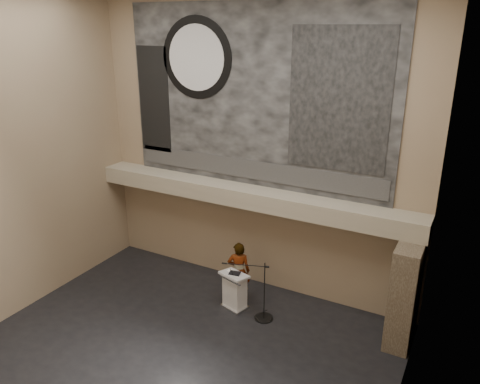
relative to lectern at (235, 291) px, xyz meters
The scene contains 20 objects.
floor 2.47m from the lectern, 96.39° to the right, with size 10.00×10.00×0.00m, color black.
wall_back 4.04m from the lectern, 99.44° to the left, with size 10.00×0.02×8.50m, color #876F55.
wall_front 7.39m from the lectern, 92.40° to the right, with size 10.00×0.02×8.50m, color #876F55.
wall_left 6.87m from the lectern, 155.60° to the right, with size 0.02×8.00×8.50m, color #876F55.
wall_right 6.46m from the lectern, 26.79° to the right, with size 0.02×8.00×8.50m, color #876F55.
soffit 2.70m from the lectern, 102.48° to the left, with size 10.00×0.80×0.50m, color gray.
sprinkler_left 3.05m from the lectern, 148.15° to the left, with size 0.04×0.04×0.06m, color #B2893D.
sprinkler_right 2.91m from the lectern, 35.41° to the left, with size 0.04×0.04×0.06m, color #B2893D.
banner 5.39m from the lectern, 99.62° to the left, with size 8.00×0.05×5.00m, color black.
banner_text_strip 3.47m from the lectern, 99.86° to the left, with size 7.76×0.02×0.55m, color #2F2F2F.
banner_clock_rim 6.67m from the lectern, 143.32° to the left, with size 2.30×2.30×0.02m, color black.
banner_clock_face 6.66m from the lectern, 143.68° to the left, with size 1.84×1.84×0.02m, color silver.
banner_building_print 5.87m from the lectern, 35.84° to the left, with size 2.60×0.02×3.60m, color black.
banner_brick_print 6.27m from the lectern, 157.22° to the left, with size 1.10×0.02×3.20m, color black.
stone_pier 4.52m from the lectern, ahead, with size 0.60×1.40×2.70m, color #413528.
lectern is the anchor object (origin of this frame).
binder 0.56m from the lectern, 63.09° to the right, with size 0.30×0.24×0.04m, color black.
papers 0.57m from the lectern, behind, with size 0.22×0.31×0.01m, color white.
speaker_person 0.62m from the lectern, 105.92° to the left, with size 0.65×0.43×1.79m, color silver.
mic_stand 0.96m from the lectern, ahead, with size 1.34×0.64×1.71m.
Camera 1 is at (5.81, -7.57, 7.62)m, focal length 35.00 mm.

